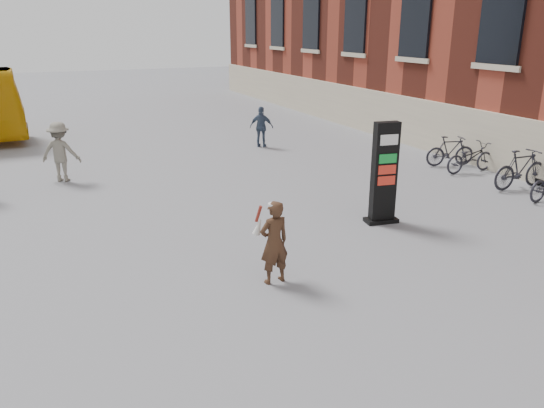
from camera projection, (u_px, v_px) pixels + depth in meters
name	position (u px, v px, depth m)	size (l,w,h in m)	color
ground	(262.00, 267.00, 10.04)	(100.00, 100.00, 0.00)	#9E9EA3
info_pylon	(384.00, 173.00, 11.99)	(0.80, 0.49, 2.35)	black
woman	(274.00, 241.00, 9.24)	(0.61, 0.56, 1.52)	#3B2618
pedestrian_b	(60.00, 152.00, 15.38)	(1.13, 0.65, 1.74)	gray
pedestrian_c	(262.00, 127.00, 19.83)	(0.89, 0.37, 1.51)	#3E4E66
bike_5	(521.00, 169.00, 14.74)	(0.53, 1.87, 1.13)	#25242C
bike_6	(470.00, 158.00, 16.43)	(0.62, 1.79, 0.94)	#25242C
bike_7	(450.00, 151.00, 17.19)	(0.46, 1.64, 0.99)	#25242C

